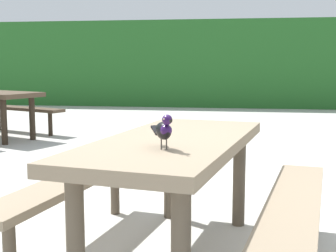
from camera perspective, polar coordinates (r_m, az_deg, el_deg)
ground_plane at (r=3.19m, az=4.88°, el=-14.02°), size 60.00×60.00×0.00m
hedge_wall at (r=13.21m, az=8.12°, el=7.51°), size 28.00×1.52×2.33m
picnic_table_foreground at (r=2.80m, az=0.72°, el=-5.15°), size 1.96×1.98×0.74m
bird_grackle at (r=2.36m, az=-0.48°, el=-0.44°), size 0.16×0.26×0.18m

